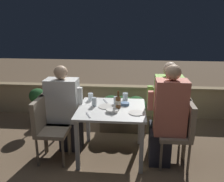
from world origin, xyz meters
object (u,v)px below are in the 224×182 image
person_white_polo (65,109)px  beer_bottle (118,102)px  chair_right_far (178,119)px  person_green_blouse (165,109)px  chair_right_near (182,128)px  person_coral_top (167,117)px  chair_left_far (53,115)px  chair_left_near (46,124)px  potted_plant (38,104)px

person_white_polo → beer_bottle: size_ratio=5.29×
chair_right_far → person_green_blouse: person_green_blouse is taller
person_white_polo → chair_right_near: bearing=-9.7°
person_white_polo → chair_right_near: size_ratio=1.45×
person_white_polo → person_coral_top: (1.39, -0.27, 0.05)m
chair_right_near → person_coral_top: bearing=180.0°
chair_left_far → person_white_polo: size_ratio=0.69×
person_white_polo → beer_bottle: person_white_polo is taller
chair_left_near → person_green_blouse: person_green_blouse is taller
chair_right_near → chair_left_near: bearing=-178.9°
chair_right_near → beer_bottle: 0.88m
chair_left_far → beer_bottle: (0.95, -0.12, 0.28)m
chair_right_near → potted_plant: bearing=157.0°
person_coral_top → beer_bottle: 0.66m
chair_right_near → potted_plant: 2.47m
chair_right_far → potted_plant: size_ratio=1.23×
chair_right_near → beer_bottle: size_ratio=3.65×
potted_plant → person_white_polo: bearing=-45.2°
person_white_polo → person_green_blouse: person_green_blouse is taller
chair_right_far → person_green_blouse: size_ratio=0.66×
chair_right_near → beer_bottle: (-0.82, 0.15, 0.28)m
chair_right_near → chair_right_far: (0.01, 0.28, 0.00)m
chair_left_near → chair_left_far: same height
chair_left_near → person_coral_top: bearing=1.2°
person_green_blouse → potted_plant: size_ratio=1.87×
chair_left_near → person_white_polo: (0.18, 0.30, 0.10)m
chair_right_near → chair_left_far: bearing=171.3°
person_white_polo → chair_left_near: bearing=-120.8°
chair_left_near → chair_right_far: size_ratio=1.00×
person_white_polo → person_green_blouse: (1.40, 0.01, 0.04)m
chair_left_near → beer_bottle: beer_bottle is taller
person_coral_top → person_green_blouse: (0.01, 0.28, -0.01)m
chair_left_far → person_white_polo: bearing=-0.0°
person_green_blouse → potted_plant: (-2.09, 0.68, -0.24)m
person_coral_top → chair_right_near: bearing=-0.0°
chair_left_far → chair_right_near: size_ratio=1.00×
person_white_polo → person_green_blouse: size_ratio=0.95×
beer_bottle → potted_plant: beer_bottle is taller
chair_right_near → person_coral_top: 0.24m
chair_left_near → person_white_polo: 0.37m
person_green_blouse → chair_right_near: bearing=-57.6°
chair_left_near → chair_right_far: bearing=10.2°
person_green_blouse → potted_plant: 2.21m
chair_left_near → potted_plant: bearing=117.0°
person_coral_top → chair_left_near: bearing=-178.8°
chair_right_near → person_coral_top: person_coral_top is taller
chair_left_near → chair_right_near: (1.76, 0.03, 0.00)m
person_white_polo → beer_bottle: bearing=-8.9°
chair_left_near → person_green_blouse: size_ratio=0.66×
chair_right_near → beer_bottle: bearing=169.6°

